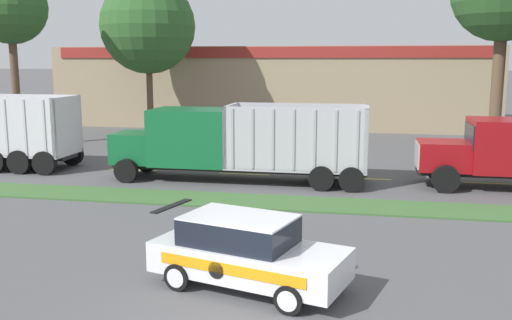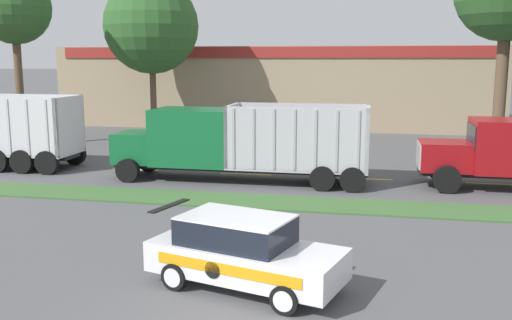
# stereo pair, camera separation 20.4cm
# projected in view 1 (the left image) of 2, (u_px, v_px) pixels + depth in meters

# --- Properties ---
(grass_verge) EXTENTS (120.00, 2.15, 0.06)m
(grass_verge) POSITION_uv_depth(u_px,v_px,m) (291.00, 203.00, 20.69)
(grass_verge) COLOR #3D6633
(grass_verge) RESTS_ON ground_plane
(centre_line_2) EXTENTS (2.40, 0.14, 0.01)m
(centre_line_2) POSITION_uv_depth(u_px,v_px,m) (30.00, 166.00, 28.13)
(centre_line_2) COLOR yellow
(centre_line_2) RESTS_ON ground_plane
(centre_line_3) EXTENTS (2.40, 0.14, 0.01)m
(centre_line_3) POSITION_uv_depth(u_px,v_px,m) (133.00, 170.00, 27.13)
(centre_line_3) COLOR yellow
(centre_line_3) RESTS_ON ground_plane
(centre_line_4) EXTENTS (2.40, 0.14, 0.01)m
(centre_line_4) POSITION_uv_depth(u_px,v_px,m) (244.00, 174.00, 26.13)
(centre_line_4) COLOR yellow
(centre_line_4) RESTS_ON ground_plane
(centre_line_5) EXTENTS (2.40, 0.14, 0.01)m
(centre_line_5) POSITION_uv_depth(u_px,v_px,m) (364.00, 179.00, 25.13)
(centre_line_5) COLOR yellow
(centre_line_5) RESTS_ON ground_plane
(centre_line_6) EXTENTS (2.40, 0.14, 0.01)m
(centre_line_6) POSITION_uv_depth(u_px,v_px,m) (493.00, 183.00, 24.13)
(centre_line_6) COLOR yellow
(centre_line_6) RESTS_ON ground_plane
(dump_truck_lead) EXTENTS (11.05, 2.72, 3.31)m
(dump_truck_lead) POSITION_uv_depth(u_px,v_px,m) (214.00, 143.00, 24.56)
(dump_truck_lead) COLOR black
(dump_truck_lead) RESTS_ON ground_plane
(rally_car) EXTENTS (4.78, 3.00, 1.69)m
(rally_car) POSITION_uv_depth(u_px,v_px,m) (246.00, 251.00, 13.01)
(rally_car) COLOR white
(rally_car) RESTS_ON ground_plane
(store_building_backdrop) EXTENTS (33.57, 12.10, 6.16)m
(store_building_backdrop) POSITION_uv_depth(u_px,v_px,m) (276.00, 85.00, 47.52)
(store_building_backdrop) COLOR #9E896B
(store_building_backdrop) RESTS_ON ground_plane
(tree_behind_left) EXTENTS (4.26, 4.26, 11.39)m
(tree_behind_left) POSITION_uv_depth(u_px,v_px,m) (9.00, 1.00, 33.08)
(tree_behind_left) COLOR brown
(tree_behind_left) RESTS_ON ground_plane
(tree_behind_right) EXTENTS (6.34, 6.34, 12.15)m
(tree_behind_right) POSITION_uv_depth(u_px,v_px,m) (147.00, 16.00, 37.96)
(tree_behind_right) COLOR brown
(tree_behind_right) RESTS_ON ground_plane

